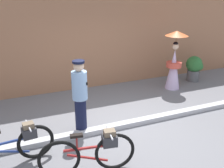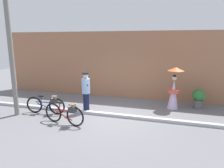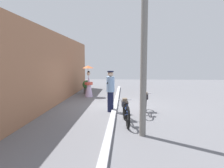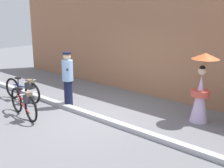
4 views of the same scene
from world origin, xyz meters
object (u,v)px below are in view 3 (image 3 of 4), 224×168
Objects in this scene: person_with_parasol at (89,82)px; utility_pole at (144,50)px; bicycle_near_officer at (126,111)px; person_officer at (110,90)px; bicycle_far_side at (145,103)px; potted_plant_by_door at (87,86)px.

person_with_parasol is 0.39× the size of utility_pole.
bicycle_near_officer is 1.01× the size of person_officer.
potted_plant_by_door is (4.93, 3.34, 0.07)m from bicycle_far_side.
person_with_parasol is 1.23m from potted_plant_by_door.
utility_pole is (-7.39, -3.02, 1.89)m from potted_plant_by_door.
utility_pole is at bearing -157.54° from person_officer.
bicycle_near_officer is at bearing -157.79° from potted_plant_by_door.
bicycle_near_officer is at bearing -156.51° from person_with_parasol.
bicycle_far_side is 0.36× the size of utility_pole.
person_with_parasol reaches higher than bicycle_far_side.
utility_pole is (-2.67, -1.10, 1.47)m from person_officer.
person_officer is (1.52, 0.63, 0.51)m from bicycle_near_officer.
person_with_parasol is (5.12, 2.23, 0.50)m from bicycle_near_officer.
bicycle_far_side is at bearing -7.43° from utility_pole.
bicycle_far_side is at bearing -145.93° from potted_plant_by_door.
utility_pole reaches higher than person_officer.
utility_pole is at bearing -157.81° from bicycle_near_officer.
potted_plant_by_door is 8.20m from utility_pole.
person_officer is 3.94m from person_with_parasol.
potted_plant_by_door is at bearing 16.04° from person_with_parasol.
potted_plant_by_door is (1.12, 0.32, -0.41)m from person_with_parasol.
bicycle_far_side is 5.96m from potted_plant_by_door.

